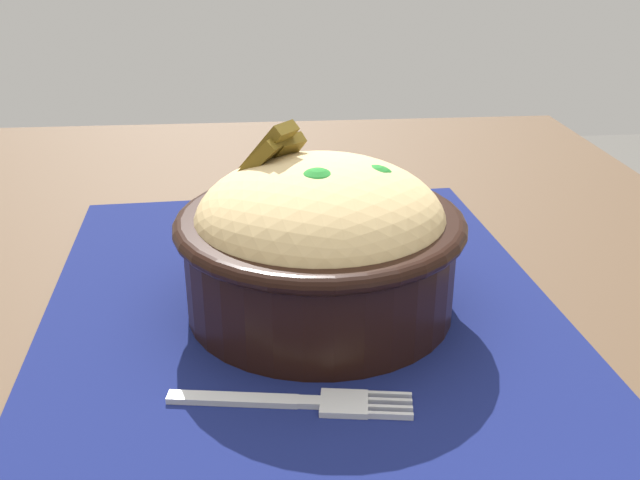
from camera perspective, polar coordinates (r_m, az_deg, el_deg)
table at (r=0.51m, az=-2.60°, el=-14.87°), size 1.09×0.78×0.74m
placemat at (r=0.48m, az=-1.16°, el=-6.66°), size 0.50×0.37×0.00m
bowl at (r=0.47m, az=-0.00°, el=0.09°), size 0.19×0.19×0.12m
fork at (r=0.40m, az=-1.46°, el=-12.67°), size 0.03×0.13×0.00m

